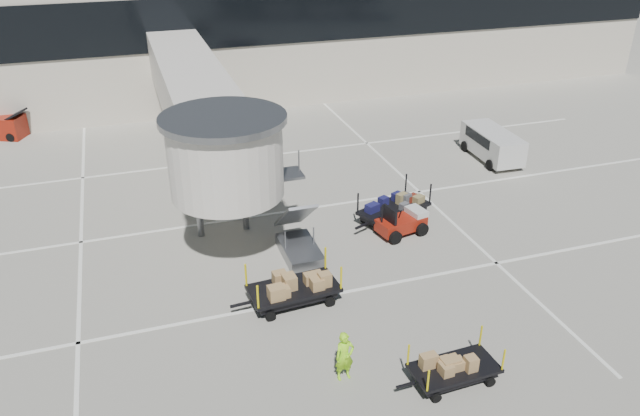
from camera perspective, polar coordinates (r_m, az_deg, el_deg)
The scene contains 10 objects.
ground at distance 22.29m, azimuth 5.38°, elevation -10.24°, with size 140.00×140.00×0.00m, color #B5B2A2.
lane_markings at distance 29.58m, azimuth -2.87°, elevation 0.02°, with size 40.00×30.00×0.02m.
terminal at distance 47.52m, azimuth -9.54°, elevation 15.45°, with size 64.00×12.11×15.20m.
jet_bridge at distance 30.03m, azimuth -10.75°, elevation 8.84°, with size 5.70×20.40×6.03m.
baggage_tug at distance 27.40m, azimuth 7.53°, elevation -1.35°, with size 2.35×1.77×1.43m.
suitcase_cart at distance 28.42m, azimuth 6.88°, elevation -0.10°, with size 4.08×2.80×1.59m.
box_cart_near at distance 20.04m, azimuth 12.14°, elevation -14.05°, with size 3.33×1.46×1.29m.
box_cart_far at distance 22.77m, azimuth -2.12°, elevation -7.28°, with size 4.04×1.85×1.56m.
ground_worker at distance 19.48m, azimuth 2.27°, elevation -13.39°, with size 0.61×0.40×1.69m, color #92E918.
minivan at distance 36.05m, azimuth 15.38°, elevation 5.86°, with size 2.02×4.34×1.62m.
Camera 1 is at (-7.43, -16.10, 13.52)m, focal length 35.00 mm.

